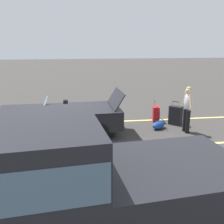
# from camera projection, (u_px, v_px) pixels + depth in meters

# --- Properties ---
(ground_plane) EXTENTS (80.00, 80.00, 0.00)m
(ground_plane) POSITION_uv_depth(u_px,v_px,m) (61.00, 135.00, 8.98)
(ground_plane) COLOR #383533
(lot_line_near) EXTENTS (18.00, 0.12, 0.01)m
(lot_line_near) POSITION_uv_depth(u_px,v_px,m) (63.00, 124.00, 10.18)
(lot_line_near) COLOR #EAE066
(lot_line_near) RESTS_ON ground_plane
(lot_line_mid) EXTENTS (18.00, 0.12, 0.01)m
(lot_line_mid) POSITION_uv_depth(u_px,v_px,m) (58.00, 152.00, 7.60)
(lot_line_mid) COLOR #EAE066
(lot_line_mid) RESTS_ON ground_plane
(lot_line_far) EXTENTS (18.00, 0.12, 0.01)m
(lot_line_far) POSITION_uv_depth(u_px,v_px,m) (49.00, 208.00, 5.02)
(lot_line_far) COLOR #EAE066
(lot_line_far) RESTS_ON ground_plane
(convertible_car) EXTENTS (4.28, 1.97, 1.50)m
(convertible_car) POSITION_uv_depth(u_px,v_px,m) (54.00, 119.00, 8.79)
(convertible_car) COLOR black
(convertible_car) RESTS_ON ground_plane
(suitcase_large_black) EXTENTS (0.54, 0.54, 0.95)m
(suitcase_large_black) POSITION_uv_depth(u_px,v_px,m) (176.00, 115.00, 9.98)
(suitcase_large_black) COLOR black
(suitcase_large_black) RESTS_ON ground_plane
(suitcase_medium_bright) EXTENTS (0.32, 0.44, 0.86)m
(suitcase_medium_bright) POSITION_uv_depth(u_px,v_px,m) (156.00, 114.00, 10.39)
(suitcase_medium_bright) COLOR red
(suitcase_medium_bright) RESTS_ON ground_plane
(duffel_bag) EXTENTS (0.69, 0.62, 0.34)m
(duffel_bag) POSITION_uv_depth(u_px,v_px,m) (159.00, 125.00, 9.56)
(duffel_bag) COLOR #1E479E
(duffel_bag) RESTS_ON ground_plane
(traveler_person) EXTENTS (0.25, 0.61, 1.65)m
(traveler_person) POSITION_uv_depth(u_px,v_px,m) (187.00, 107.00, 9.01)
(traveler_person) COLOR black
(traveler_person) RESTS_ON ground_plane
(parked_pickup_truck_far) EXTENTS (5.16, 2.44, 2.10)m
(parked_pickup_truck_far) POSITION_uv_depth(u_px,v_px,m) (60.00, 186.00, 3.77)
(parked_pickup_truck_far) COLOR black
(parked_pickup_truck_far) RESTS_ON ground_plane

